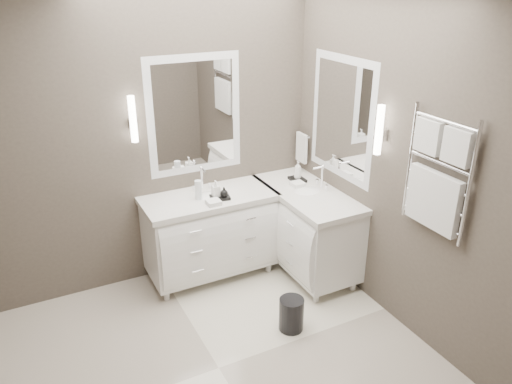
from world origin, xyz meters
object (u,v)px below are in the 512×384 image
vanity_back (210,230)px  towel_ladder (437,180)px  waste_bin (291,314)px  vanity_right (306,225)px

vanity_back → towel_ladder: 2.16m
towel_ladder → waste_bin: size_ratio=3.12×
vanity_right → waste_bin: 1.02m
vanity_back → waste_bin: vanity_back is taller
towel_ladder → waste_bin: bearing=146.4°
vanity_back → towel_ladder: size_ratio=1.38×
vanity_right → waste_bin: size_ratio=4.30×
vanity_right → waste_bin: vanity_right is taller
vanity_right → towel_ladder: size_ratio=1.38×
vanity_back → towel_ladder: towel_ladder is taller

